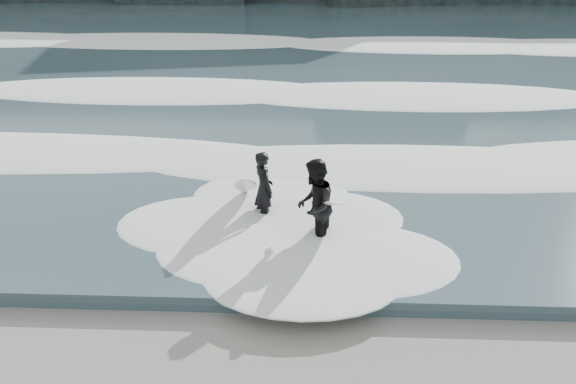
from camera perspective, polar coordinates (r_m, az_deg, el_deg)
sea at (r=34.05m, az=-1.35°, el=15.85°), size 90.00×52.00×0.30m
foam_near at (r=14.71m, az=-6.23°, el=3.63°), size 60.00×3.20×0.20m
foam_mid at (r=21.32m, az=-3.58°, el=10.70°), size 60.00×4.00×0.24m
foam_far at (r=30.07m, az=-1.85°, el=15.14°), size 60.00×4.80×0.30m
surfer_left at (r=11.81m, az=-2.84°, el=0.38°), size 1.07×1.70×1.66m
surfer_right at (r=10.82m, az=2.85°, el=-1.41°), size 1.15×1.74×1.89m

